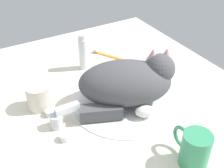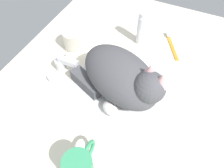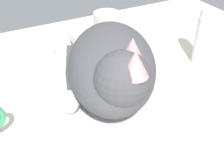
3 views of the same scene
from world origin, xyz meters
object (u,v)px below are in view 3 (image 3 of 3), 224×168
Objects in this scene: rinse_cup at (107,26)px; cat at (112,67)px; faucet at (72,42)px; toothpaste_bottle at (202,39)px.

cat is at bearing -115.16° from rinse_cup.
rinse_cup reaches higher than faucet.
cat is 4.28× the size of rinse_cup.
toothpaste_bottle is (25.32, 3.27, -1.51)cm from cat.
faucet is 1.06× the size of toothpaste_bottle.
cat is at bearing -172.64° from toothpaste_bottle.
faucet is 31.59cm from toothpaste_bottle.
faucet is 1.85× the size of rinse_cup.
rinse_cup is 25.58cm from toothpaste_bottle.
toothpaste_bottle is (24.70, -19.35, 3.66)cm from faucet.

